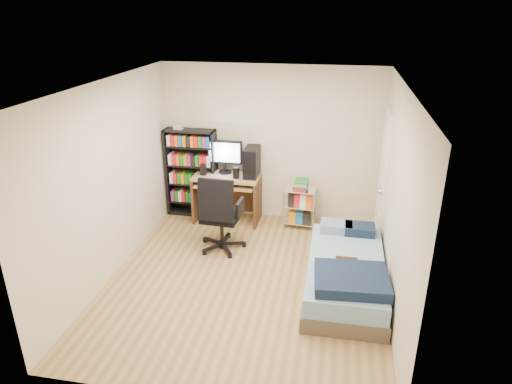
% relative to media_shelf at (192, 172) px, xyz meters
% --- Properties ---
extents(room, '(3.58, 4.08, 2.58)m').
position_rel_media_shelf_xyz_m(room, '(1.30, -1.84, 0.50)').
color(room, tan).
rests_on(room, ground).
extents(media_shelf, '(0.83, 0.28, 1.53)m').
position_rel_media_shelf_xyz_m(media_shelf, '(0.00, 0.00, 0.00)').
color(media_shelf, black).
rests_on(media_shelf, room).
extents(computer_desk, '(1.05, 0.61, 1.33)m').
position_rel_media_shelf_xyz_m(computer_desk, '(0.74, -0.09, -0.04)').
color(computer_desk, tan).
rests_on(computer_desk, room).
extents(office_chair, '(0.72, 0.72, 1.15)m').
position_rel_media_shelf_xyz_m(office_chair, '(0.77, -1.12, -0.39)').
color(office_chair, black).
rests_on(office_chair, room).
extents(wire_cart, '(0.52, 0.40, 0.79)m').
position_rel_media_shelf_xyz_m(wire_cart, '(1.83, -0.15, -0.24)').
color(wire_cart, white).
rests_on(wire_cart, room).
extents(bed, '(0.95, 1.91, 0.54)m').
position_rel_media_shelf_xyz_m(bed, '(2.55, -1.84, -0.51)').
color(bed, brown).
rests_on(bed, room).
extents(door, '(0.12, 0.80, 2.00)m').
position_rel_media_shelf_xyz_m(door, '(3.02, -0.49, 0.25)').
color(door, white).
rests_on(door, room).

